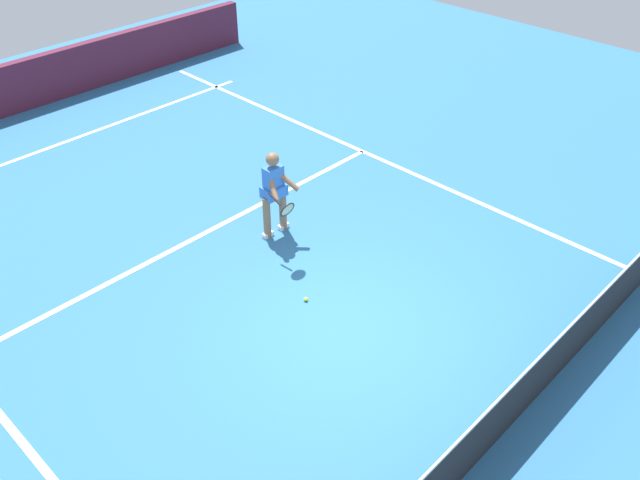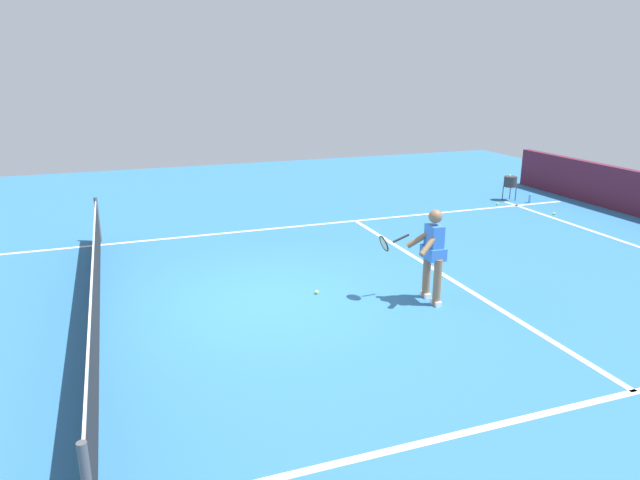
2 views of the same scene
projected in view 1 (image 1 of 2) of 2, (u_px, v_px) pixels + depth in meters
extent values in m
plane|color=teal|center=(347.00, 328.00, 9.77)|extent=(27.96, 27.96, 0.00)
cube|color=#561E33|center=(8.00, 90.00, 15.35)|extent=(13.43, 0.24, 1.14)
cube|color=white|center=(62.00, 143.00, 14.44)|extent=(9.43, 0.10, 0.01)
cube|color=white|center=(202.00, 234.00, 11.68)|extent=(8.43, 0.10, 0.01)
cube|color=white|center=(503.00, 213.00, 12.23)|extent=(0.10, 19.51, 0.01)
cube|color=#232326|center=(511.00, 407.00, 8.03)|extent=(8.95, 0.02, 0.88)
cube|color=white|center=(517.00, 381.00, 7.76)|extent=(8.95, 0.02, 0.04)
cylinder|color=#8C6647|center=(283.00, 209.00, 11.62)|extent=(0.13, 0.13, 0.78)
cylinder|color=#8C6647|center=(267.00, 218.00, 11.42)|extent=(0.13, 0.13, 0.78)
cube|color=white|center=(283.00, 226.00, 11.82)|extent=(0.20, 0.10, 0.08)
cube|color=white|center=(268.00, 234.00, 11.62)|extent=(0.20, 0.10, 0.08)
cube|color=#3875D6|center=(273.00, 181.00, 11.14)|extent=(0.33, 0.21, 0.52)
cube|color=#3875D6|center=(274.00, 191.00, 11.26)|extent=(0.41, 0.29, 0.20)
sphere|color=#8C6647|center=(272.00, 159.00, 10.91)|extent=(0.22, 0.22, 0.22)
cylinder|color=#8C6647|center=(286.00, 180.00, 11.12)|extent=(0.27, 0.47, 0.37)
cylinder|color=#8C6647|center=(272.00, 186.00, 10.95)|extent=(0.30, 0.47, 0.37)
cylinder|color=black|center=(275.00, 199.00, 10.71)|extent=(0.04, 0.30, 0.14)
torus|color=black|center=(287.00, 210.00, 10.57)|extent=(0.29, 0.13, 0.28)
cylinder|color=beige|center=(287.00, 210.00, 10.57)|extent=(0.24, 0.10, 0.23)
sphere|color=#D1E533|center=(306.00, 299.00, 10.24)|extent=(0.07, 0.07, 0.07)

